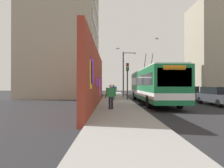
# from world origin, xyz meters

# --- Properties ---
(ground_plane) EXTENTS (80.00, 80.00, 0.00)m
(ground_plane) POSITION_xyz_m (0.00, 0.00, 0.00)
(ground_plane) COLOR #232326
(sidewalk_slab) EXTENTS (48.00, 3.20, 0.15)m
(sidewalk_slab) POSITION_xyz_m (0.00, 1.60, 0.07)
(sidewalk_slab) COLOR gray
(sidewalk_slab) RESTS_ON ground_plane
(graffiti_wall) EXTENTS (14.37, 0.32, 4.48)m
(graffiti_wall) POSITION_xyz_m (-3.82, 3.35, 2.24)
(graffiti_wall) COLOR maroon
(graffiti_wall) RESTS_ON ground_plane
(building_far_left) EXTENTS (13.22, 9.44, 21.89)m
(building_far_left) POSITION_xyz_m (10.09, 9.20, 10.94)
(building_far_left) COLOR #9E937F
(building_far_left) RESTS_ON ground_plane
(building_far_right) EXTENTS (8.17, 7.41, 16.83)m
(building_far_right) POSITION_xyz_m (16.31, -17.00, 8.42)
(building_far_right) COLOR #9E937F
(building_far_right) RESTS_ON ground_plane
(city_bus) EXTENTS (12.52, 2.58, 4.98)m
(city_bus) POSITION_xyz_m (-0.58, -1.80, 1.78)
(city_bus) COLOR #19723F
(city_bus) RESTS_ON ground_plane
(parked_car_dark_gray) EXTENTS (4.63, 1.82, 1.58)m
(parked_car_dark_gray) POSITION_xyz_m (-2.47, -7.00, 0.83)
(parked_car_dark_gray) COLOR #38383D
(parked_car_dark_gray) RESTS_ON ground_plane
(parked_car_navy) EXTENTS (4.78, 1.85, 1.58)m
(parked_car_navy) POSITION_xyz_m (3.86, -7.00, 0.84)
(parked_car_navy) COLOR navy
(parked_car_navy) RESTS_ON ground_plane
(pedestrian_midblock) EXTENTS (0.22, 0.74, 1.64)m
(pedestrian_midblock) POSITION_xyz_m (1.57, 1.88, 1.11)
(pedestrian_midblock) COLOR #595960
(pedestrian_midblock) RESTS_ON sidewalk_slab
(pedestrian_near_wall) EXTENTS (0.22, 0.73, 1.62)m
(pedestrian_near_wall) POSITION_xyz_m (-6.02, 2.17, 1.10)
(pedestrian_near_wall) COLOR #1E1E2D
(pedestrian_near_wall) RESTS_ON sidewalk_slab
(traffic_light) EXTENTS (0.49, 0.28, 4.00)m
(traffic_light) POSITION_xyz_m (1.82, 0.35, 2.85)
(traffic_light) COLOR #2D382D
(traffic_light) RESTS_ON sidewalk_slab
(street_lamp) EXTENTS (0.44, 1.86, 6.15)m
(street_lamp) POSITION_xyz_m (7.01, 0.23, 3.72)
(street_lamp) COLOR #4C4C51
(street_lamp) RESTS_ON sidewalk_slab
(flying_pigeons) EXTENTS (2.24, 4.63, 0.89)m
(flying_pigeons) POSITION_xyz_m (2.72, -0.73, 6.43)
(flying_pigeons) COLOR gray
(curbside_puddle) EXTENTS (1.62, 1.62, 0.00)m
(curbside_puddle) POSITION_xyz_m (-2.36, -0.60, 0.00)
(curbside_puddle) COLOR black
(curbside_puddle) RESTS_ON ground_plane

